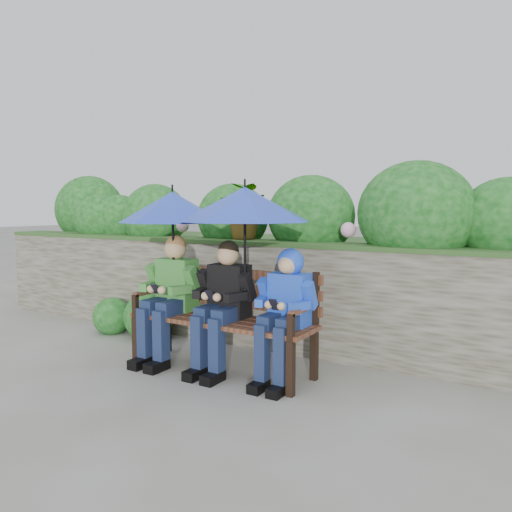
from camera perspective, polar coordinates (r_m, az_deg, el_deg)
The scene contains 8 objects.
ground at distance 4.27m, azimuth -0.71°, elevation -12.91°, with size 60.00×60.00×0.00m, color slate.
garden_backdrop at distance 5.50m, azimuth 7.85°, elevation -1.64°, with size 8.09×2.86×1.88m.
park_bench at distance 4.20m, azimuth -3.50°, elevation -6.37°, with size 1.62×0.47×0.85m.
boy_left at distance 4.44m, azimuth -9.82°, elevation -4.09°, with size 0.51×0.59×1.11m.
boy_middle at distance 4.10m, azimuth -3.81°, elevation -4.98°, with size 0.49×0.57×1.08m.
boy_right at distance 3.82m, azimuth 3.31°, elevation -5.46°, with size 0.45×0.55×1.04m.
umbrella_left at distance 4.38m, azimuth -9.51°, elevation 5.53°, with size 0.92×0.92×0.89m.
umbrella_right at distance 3.93m, azimuth -1.28°, elevation 5.92°, with size 1.06×1.06×0.90m.
Camera 1 is at (2.14, -3.44, 1.36)m, focal length 35.00 mm.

